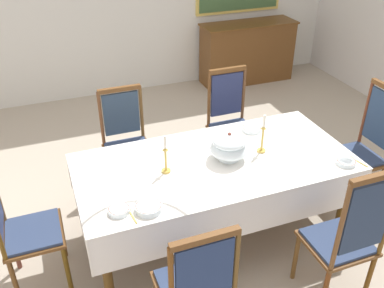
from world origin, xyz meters
TOP-DOWN VIEW (x-y plane):
  - ground at (0.00, 0.00)m, footprint 6.47×6.01m
  - dining_table at (0.00, -0.29)m, footprint 2.18×1.03m
  - tablecloth at (0.00, -0.29)m, footprint 2.20×1.05m
  - chair_south_a at (-0.52, -1.21)m, footprint 0.44×0.42m
  - chair_north_a at (-0.52, 0.63)m, footprint 0.44×0.42m
  - chair_south_b at (0.58, -1.22)m, footprint 0.44×0.42m
  - chair_north_b at (0.58, 0.63)m, footprint 0.44×0.42m
  - chair_head_west at (-1.50, -0.29)m, footprint 0.42×0.44m
  - chair_head_east at (1.50, -0.29)m, footprint 0.42×0.44m
  - soup_tureen at (0.11, -0.29)m, footprint 0.30×0.30m
  - candlestick_west at (-0.41, -0.29)m, footprint 0.07×0.07m
  - candlestick_east at (0.41, -0.29)m, footprint 0.07×0.07m
  - bowl_near_left at (-0.66, -0.68)m, footprint 0.18×0.18m
  - bowl_near_right at (0.94, -0.69)m, footprint 0.15×0.15m
  - bowl_far_left at (0.50, 0.05)m, footprint 0.17×0.17m
  - bowl_far_right at (-0.85, -0.63)m, footprint 0.15×0.15m
  - spoon_primary at (-0.78, -0.65)m, footprint 0.04×0.18m
  - spoon_secondary at (1.04, -0.66)m, footprint 0.06×0.18m
  - sideboard at (1.84, 2.73)m, footprint 1.44×0.48m

SIDE VIEW (x-z plane):
  - ground at x=0.00m, z-range -0.04..0.00m
  - sideboard at x=1.84m, z-range 0.00..0.91m
  - chair_north_a at x=-0.52m, z-range 0.02..1.07m
  - chair_south_a at x=-0.52m, z-range 0.02..1.09m
  - chair_north_b at x=0.58m, z-range 0.01..1.10m
  - chair_head_east at x=1.50m, z-range 0.00..1.16m
  - chair_head_west at x=-1.50m, z-range 0.00..1.17m
  - chair_south_b at x=0.58m, z-range 0.00..1.19m
  - tablecloth at x=0.00m, z-range 0.52..0.85m
  - dining_table at x=0.00m, z-range 0.31..1.07m
  - spoon_primary at x=-0.78m, z-range 0.77..0.78m
  - spoon_secondary at x=1.04m, z-range 0.77..0.78m
  - bowl_near_right at x=0.94m, z-range 0.77..0.80m
  - bowl_far_left at x=0.50m, z-range 0.77..0.80m
  - bowl_far_right at x=-0.85m, z-range 0.77..0.80m
  - bowl_near_left at x=-0.66m, z-range 0.77..0.81m
  - soup_tureen at x=0.11m, z-range 0.76..1.00m
  - candlestick_west at x=-0.41m, z-range 0.73..1.04m
  - candlestick_east at x=0.41m, z-range 0.73..1.06m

